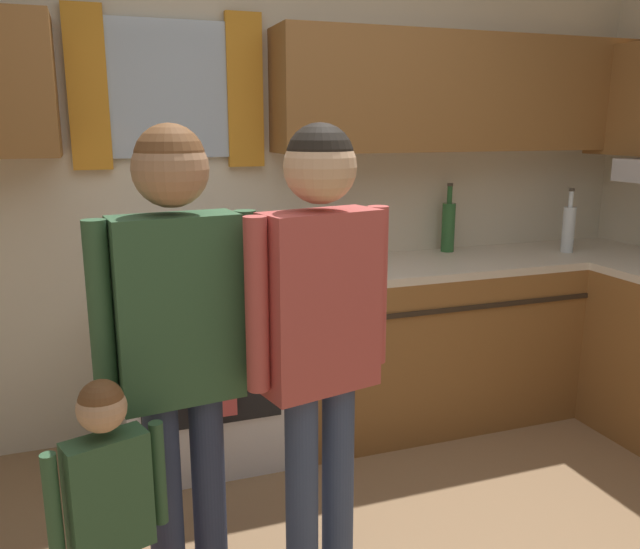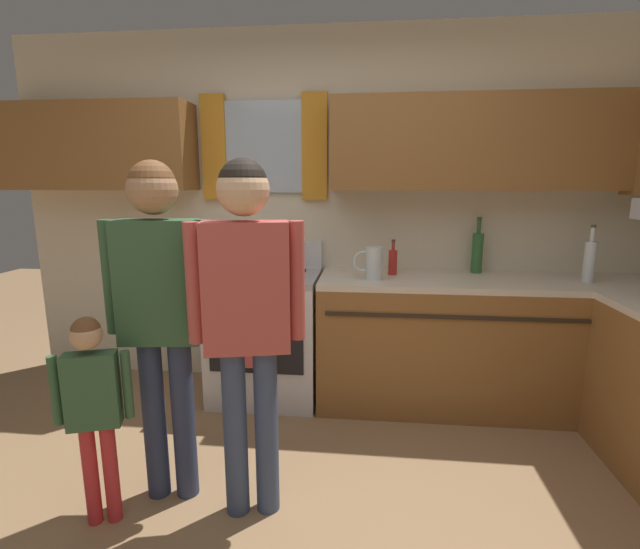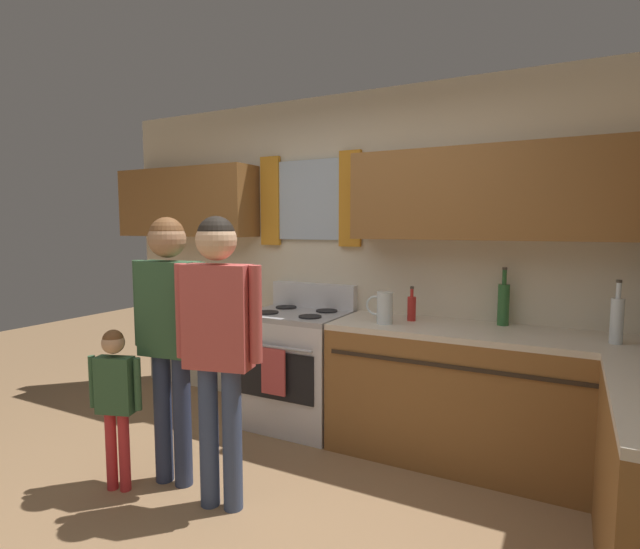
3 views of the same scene
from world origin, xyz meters
The scene contains 10 objects.
back_wall_unit centered at (0.04, 1.82, 1.48)m, with size 4.60×0.42×2.60m.
kitchen_counter_run centered at (1.46, 1.21, 0.45)m, with size 2.26×1.86×0.90m.
stove_oven centered at (-0.36, 1.54, 0.47)m, with size 0.75×0.67×1.10m.
bottle_wine_green centered at (1.12, 1.76, 1.05)m, with size 0.08×0.08×0.39m.
bottle_tall_clear centered at (1.76, 1.51, 1.04)m, with size 0.07×0.07×0.37m.
bottle_sauce_red centered at (0.53, 1.63, 0.99)m, with size 0.06×0.06×0.25m.
water_pitcher centered at (0.39, 1.44, 1.01)m, with size 0.19×0.11×0.22m.
adult_holding_child centered at (-0.59, 0.42, 1.02)m, with size 0.50×0.22×1.62m.
adult_in_plaid centered at (-0.16, 0.35, 1.02)m, with size 0.49×0.23×1.62m.
small_child centered at (-0.82, 0.21, 0.61)m, with size 0.31×0.16×0.97m.
Camera 1 is at (-0.80, -1.45, 1.61)m, focal length 36.12 mm.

